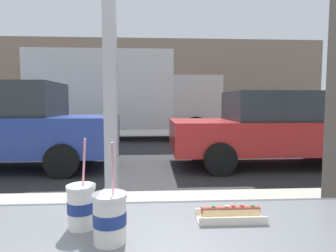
{
  "coord_description": "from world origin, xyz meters",
  "views": [
    {
      "loc": [
        0.17,
        -1.15,
        1.41
      ],
      "look_at": [
        0.42,
        3.04,
        1.06
      ],
      "focal_mm": 31.05,
      "sensor_mm": 36.0,
      "label": 1
    }
  ],
  "objects_px": {
    "hotdog_tray_far": "(230,214)",
    "parked_car_blue": "(3,126)",
    "box_truck": "(122,94)",
    "soda_cup_left": "(81,206)",
    "soda_cup_right": "(110,217)",
    "parked_car_red": "(276,128)"
  },
  "relations": [
    {
      "from": "parked_car_blue",
      "to": "parked_car_red",
      "type": "xyz_separation_m",
      "value": [
        5.86,
        -0.0,
        -0.07
      ]
    },
    {
      "from": "parked_car_red",
      "to": "box_truck",
      "type": "xyz_separation_m",
      "value": [
        -3.87,
        4.88,
        0.89
      ]
    },
    {
      "from": "hotdog_tray_far",
      "to": "parked_car_red",
      "type": "height_order",
      "value": "parked_car_red"
    },
    {
      "from": "hotdog_tray_far",
      "to": "box_truck",
      "type": "xyz_separation_m",
      "value": [
        -1.38,
        10.14,
        0.71
      ]
    },
    {
      "from": "box_truck",
      "to": "parked_car_blue",
      "type": "bearing_deg",
      "value": -112.17
    },
    {
      "from": "parked_car_red",
      "to": "box_truck",
      "type": "relative_size",
      "value": 0.66
    },
    {
      "from": "hotdog_tray_far",
      "to": "parked_car_blue",
      "type": "height_order",
      "value": "parked_car_blue"
    },
    {
      "from": "hotdog_tray_far",
      "to": "parked_car_red",
      "type": "relative_size",
      "value": 0.05
    },
    {
      "from": "soda_cup_left",
      "to": "box_truck",
      "type": "height_order",
      "value": "box_truck"
    },
    {
      "from": "parked_car_blue",
      "to": "parked_car_red",
      "type": "relative_size",
      "value": 1.02
    },
    {
      "from": "soda_cup_right",
      "to": "parked_car_red",
      "type": "distance_m",
      "value": 6.13
    },
    {
      "from": "soda_cup_left",
      "to": "box_truck",
      "type": "bearing_deg",
      "value": 94.89
    },
    {
      "from": "parked_car_red",
      "to": "soda_cup_right",
      "type": "bearing_deg",
      "value": -118.13
    },
    {
      "from": "soda_cup_left",
      "to": "hotdog_tray_far",
      "type": "height_order",
      "value": "soda_cup_left"
    },
    {
      "from": "soda_cup_left",
      "to": "parked_car_blue",
      "type": "height_order",
      "value": "parked_car_blue"
    },
    {
      "from": "hotdog_tray_far",
      "to": "parked_car_blue",
      "type": "distance_m",
      "value": 6.25
    },
    {
      "from": "soda_cup_right",
      "to": "soda_cup_left",
      "type": "bearing_deg",
      "value": 135.05
    },
    {
      "from": "box_truck",
      "to": "soda_cup_left",
      "type": "bearing_deg",
      "value": -85.11
    },
    {
      "from": "parked_car_red",
      "to": "box_truck",
      "type": "height_order",
      "value": "box_truck"
    },
    {
      "from": "hotdog_tray_far",
      "to": "parked_car_red",
      "type": "xyz_separation_m",
      "value": [
        2.49,
        5.27,
        -0.18
      ]
    },
    {
      "from": "soda_cup_right",
      "to": "box_truck",
      "type": "distance_m",
      "value": 10.35
    },
    {
      "from": "soda_cup_right",
      "to": "parked_car_blue",
      "type": "bearing_deg",
      "value": 118.76
    }
  ]
}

